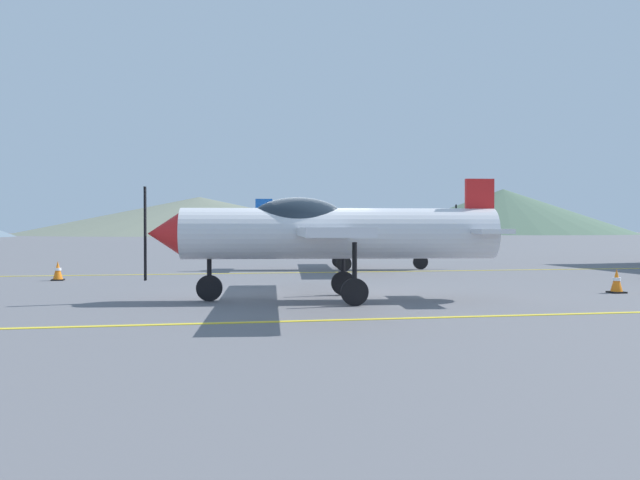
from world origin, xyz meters
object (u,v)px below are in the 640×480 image
airplane_mid (355,230)px  traffic_cone_front (617,281)px  airplane_near (326,232)px  traffic_cone_side (58,271)px

airplane_mid → traffic_cone_front: airplane_mid is taller
airplane_near → traffic_cone_side: (-6.87, 7.08, -1.23)m
airplane_near → airplane_mid: size_ratio=1.00×
traffic_cone_front → traffic_cone_side: same height
airplane_mid → airplane_near: bearing=-106.9°
airplane_near → airplane_mid: 11.19m
airplane_near → traffic_cone_front: airplane_near is taller
airplane_near → airplane_mid: bearing=73.1°
airplane_near → airplane_mid: same height
airplane_mid → traffic_cone_side: airplane_mid is taller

